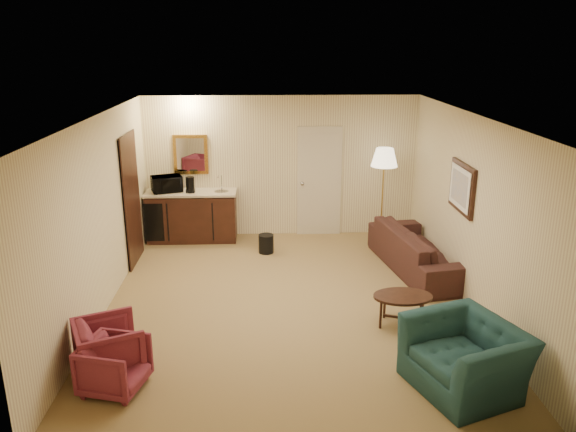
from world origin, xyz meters
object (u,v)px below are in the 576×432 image
coffee_table (402,310)px  microwave (166,182)px  teal_armchair (466,347)px  sofa (420,243)px  wetbar_cabinet (192,216)px  rose_chair_near (109,346)px  rose_chair_far (114,363)px  coffee_maker (190,185)px  waste_bin (266,244)px  floor_lamp (382,196)px

coffee_table → microwave: size_ratio=1.44×
teal_armchair → coffee_table: size_ratio=1.48×
coffee_table → sofa: bearing=68.7°
sofa → microwave: size_ratio=4.40×
wetbar_cabinet → sofa: 4.12m
rose_chair_near → rose_chair_far: (0.13, -0.30, -0.04)m
coffee_maker → microwave: bearing=153.3°
waste_bin → rose_chair_near: bearing=-115.3°
waste_bin → rose_chair_far: bearing=-112.1°
teal_armchair → rose_chair_far: teal_armchair is taller
microwave → coffee_maker: size_ratio=1.83×
rose_chair_near → coffee_maker: size_ratio=2.44×
rose_chair_far → waste_bin: bearing=-7.2°
floor_lamp → waste_bin: bearing=-169.1°
wetbar_cabinet → rose_chair_far: 4.67m
coffee_table → microwave: microwave is taller
wetbar_cabinet → waste_bin: (1.35, -0.72, -0.30)m
microwave → sofa: bearing=-40.5°
rose_chair_near → waste_bin: (1.73, 3.65, -0.19)m
wetbar_cabinet → floor_lamp: floor_lamp is taller
rose_chair_near → microwave: bearing=-23.5°
wetbar_cabinet → rose_chair_far: wetbar_cabinet is taller
rose_chair_far → microwave: microwave is taller
wetbar_cabinet → coffee_maker: size_ratio=5.76×
wetbar_cabinet → rose_chair_near: (-0.38, -4.37, -0.11)m
rose_chair_near → coffee_table: (3.46, 0.95, -0.13)m
rose_chair_far → teal_armchair: bearing=-77.0°
teal_armchair → microwave: 6.18m
rose_chair_near → coffee_maker: (0.38, 4.31, 0.71)m
coffee_table → waste_bin: (-1.73, 2.70, -0.05)m
wetbar_cabinet → waste_bin: wetbar_cabinet is taller
sofa → teal_armchair: (-0.38, -3.20, 0.04)m
teal_armchair → floor_lamp: size_ratio=0.64×
floor_lamp → microwave: bearing=175.0°
coffee_table → microwave: (-3.51, 3.43, 0.88)m
waste_bin → microwave: microwave is taller
floor_lamp → waste_bin: size_ratio=5.40×
microwave → coffee_maker: microwave is taller
teal_armchair → microwave: (-3.85, 4.80, 0.61)m
coffee_maker → teal_armchair: bearing=-71.1°
coffee_table → wetbar_cabinet: bearing=132.0°
floor_lamp → waste_bin: 2.23m
floor_lamp → microwave: 3.88m
wetbar_cabinet → coffee_maker: coffee_maker is taller
wetbar_cabinet → rose_chair_near: wetbar_cabinet is taller
rose_chair_near → rose_chair_far: rose_chair_near is taller
rose_chair_far → coffee_maker: 4.67m
coffee_table → rose_chair_far: bearing=-159.5°
rose_chair_near → waste_bin: rose_chair_near is taller
wetbar_cabinet → teal_armchair: bearing=-54.4°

